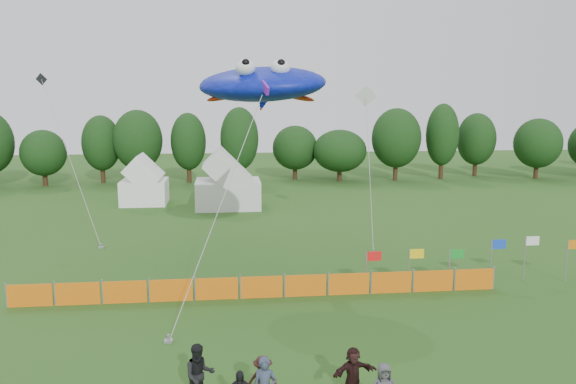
{
  "coord_description": "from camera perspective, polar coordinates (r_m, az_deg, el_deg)",
  "views": [
    {
      "loc": [
        -2.42,
        -15.85,
        8.78
      ],
      "look_at": [
        0.0,
        6.0,
        5.2
      ],
      "focal_mm": 35.0,
      "sensor_mm": 36.0,
      "label": 1
    }
  ],
  "objects": [
    {
      "name": "flag_row",
      "position": [
        28.32,
        18.44,
        -6.34
      ],
      "size": [
        10.73,
        0.63,
        2.3
      ],
      "color": "gray",
      "rests_on": "ground"
    },
    {
      "name": "spectator_c",
      "position": [
        17.11,
        -2.57,
        -18.67
      ],
      "size": [
        1.11,
        0.8,
        1.54
      ],
      "primitive_type": "imported",
      "rotation": [
        0.0,
        0.0,
        -0.25
      ],
      "color": "#371916",
      "rests_on": "ground"
    },
    {
      "name": "barrier_fence",
      "position": [
        25.6,
        -2.72,
        -9.63
      ],
      "size": [
        21.9,
        0.06,
        1.0
      ],
      "color": "orange",
      "rests_on": "ground"
    },
    {
      "name": "small_kite_white",
      "position": [
        34.62,
        8.11,
        6.05
      ],
      "size": [
        1.34,
        3.8,
        9.75
      ],
      "color": "silver",
      "rests_on": "ground"
    },
    {
      "name": "tent_left",
      "position": [
        49.7,
        -14.38,
        0.79
      ],
      "size": [
        3.86,
        3.86,
        3.41
      ],
      "color": "white",
      "rests_on": "ground"
    },
    {
      "name": "stingray_kite",
      "position": [
        27.81,
        -2.71,
        10.82
      ],
      "size": [
        8.08,
        16.08,
        10.72
      ],
      "color": "#0E1EC7",
      "rests_on": "ground"
    },
    {
      "name": "small_kite_dark",
      "position": [
        37.8,
        -21.53,
        3.88
      ],
      "size": [
        4.71,
        4.74,
        10.55
      ],
      "color": "black",
      "rests_on": "ground"
    },
    {
      "name": "treeline",
      "position": [
        61.09,
        -2.53,
        4.93
      ],
      "size": [
        104.57,
        8.78,
        8.36
      ],
      "color": "#382314",
      "rests_on": "ground"
    },
    {
      "name": "tent_right",
      "position": [
        46.64,
        -6.11,
        0.73
      ],
      "size": [
        5.36,
        4.29,
        3.78
      ],
      "color": "silver",
      "rests_on": "ground"
    },
    {
      "name": "spectator_f",
      "position": [
        17.7,
        6.63,
        -17.73
      ],
      "size": [
        1.5,
        0.79,
        1.54
      ],
      "primitive_type": "imported",
      "rotation": [
        0.0,
        0.0,
        0.25
      ],
      "color": "black",
      "rests_on": "ground"
    },
    {
      "name": "spectator_b",
      "position": [
        17.25,
        -9.0,
        -17.92
      ],
      "size": [
        1.05,
        0.9,
        1.88
      ],
      "primitive_type": "imported",
      "rotation": [
        0.0,
        0.0,
        0.24
      ],
      "color": "black",
      "rests_on": "ground"
    }
  ]
}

